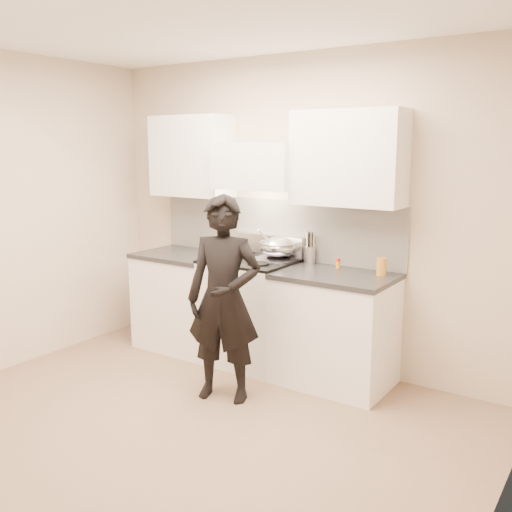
# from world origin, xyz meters

# --- Properties ---
(ground_plane) EXTENTS (4.00, 4.00, 0.00)m
(ground_plane) POSITION_xyz_m (0.00, 0.00, 0.00)
(ground_plane) COLOR #85664D
(room_shell) EXTENTS (4.04, 3.54, 2.70)m
(room_shell) POSITION_xyz_m (-0.06, 0.37, 1.60)
(room_shell) COLOR beige
(room_shell) RESTS_ON ground
(stove) EXTENTS (0.76, 0.65, 0.96)m
(stove) POSITION_xyz_m (-0.30, 1.42, 0.47)
(stove) COLOR white
(stove) RESTS_ON ground
(counter_right) EXTENTS (0.92, 0.67, 0.92)m
(counter_right) POSITION_xyz_m (0.53, 1.43, 0.46)
(counter_right) COLOR white
(counter_right) RESTS_ON ground
(counter_left) EXTENTS (0.82, 0.67, 0.92)m
(counter_left) POSITION_xyz_m (-1.08, 1.43, 0.46)
(counter_left) COLOR white
(counter_left) RESTS_ON ground
(wok) EXTENTS (0.35, 0.43, 0.28)m
(wok) POSITION_xyz_m (-0.10, 1.57, 1.05)
(wok) COLOR silver
(wok) RESTS_ON stove
(stock_pot) EXTENTS (0.35, 0.28, 0.17)m
(stock_pot) POSITION_xyz_m (-0.47, 1.29, 1.04)
(stock_pot) COLOR silver
(stock_pot) RESTS_ON stove
(utensil_crock) EXTENTS (0.10, 0.10, 0.27)m
(utensil_crock) POSITION_xyz_m (0.15, 1.67, 1.00)
(utensil_crock) COLOR silver
(utensil_crock) RESTS_ON counter_right
(spice_jar) EXTENTS (0.04, 0.04, 0.08)m
(spice_jar) POSITION_xyz_m (0.45, 1.61, 0.96)
(spice_jar) COLOR orange
(spice_jar) RESTS_ON counter_right
(oil_glass) EXTENTS (0.08, 0.08, 0.14)m
(oil_glass) POSITION_xyz_m (0.85, 1.56, 0.99)
(oil_glass) COLOR #C58229
(oil_glass) RESTS_ON counter_right
(person) EXTENTS (0.66, 0.54, 1.57)m
(person) POSITION_xyz_m (-0.05, 0.70, 0.79)
(person) COLOR black
(person) RESTS_ON ground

